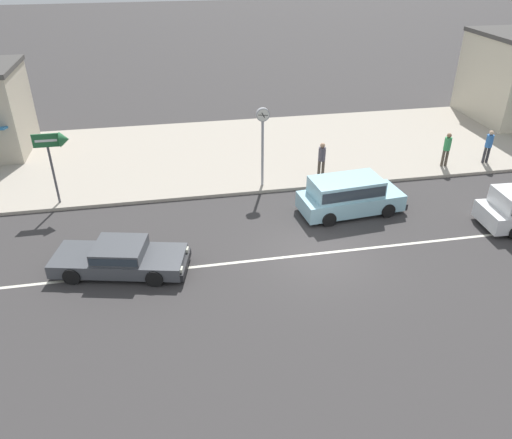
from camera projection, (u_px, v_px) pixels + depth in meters
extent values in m
plane|color=#383535|center=(319.00, 254.00, 18.50)|extent=(160.00, 160.00, 0.00)
cube|color=silver|center=(319.00, 253.00, 18.50)|extent=(50.40, 0.14, 0.01)
cube|color=#ADA393|center=(264.00, 150.00, 27.15)|extent=(68.00, 10.00, 0.15)
cube|color=#93C6D6|center=(350.00, 201.00, 21.02)|extent=(4.44, 2.14, 0.70)
cube|color=#93C6D6|center=(346.00, 187.00, 20.61)|extent=(3.03, 1.84, 0.70)
cube|color=#28333D|center=(346.00, 187.00, 20.61)|extent=(2.92, 1.86, 0.45)
cube|color=black|center=(396.00, 199.00, 21.65)|extent=(0.28, 1.72, 0.28)
cube|color=white|center=(389.00, 185.00, 21.97)|extent=(0.10, 0.25, 0.14)
cube|color=white|center=(404.00, 198.00, 20.96)|extent=(0.10, 0.25, 0.14)
cylinder|color=black|center=(369.00, 193.00, 22.14)|extent=(0.62, 0.28, 0.60)
cylinder|color=black|center=(388.00, 210.00, 20.76)|extent=(0.62, 0.28, 0.60)
cylinder|color=black|center=(313.00, 201.00, 21.50)|extent=(0.62, 0.28, 0.60)
cylinder|color=black|center=(329.00, 219.00, 20.12)|extent=(0.62, 0.28, 0.60)
cube|color=#47494F|center=(120.00, 260.00, 17.41)|extent=(4.81, 2.73, 0.48)
cube|color=#47494F|center=(120.00, 250.00, 17.18)|extent=(2.01, 1.91, 0.42)
cube|color=#28333D|center=(120.00, 250.00, 17.18)|extent=(1.95, 1.93, 0.27)
cube|color=black|center=(186.00, 264.00, 17.37)|extent=(0.51, 1.69, 0.28)
cube|color=white|center=(187.00, 250.00, 17.80)|extent=(0.13, 0.25, 0.14)
cube|color=white|center=(181.00, 270.00, 16.74)|extent=(0.13, 0.25, 0.14)
cylinder|color=black|center=(165.00, 251.00, 18.12)|extent=(0.63, 0.35, 0.60)
cylinder|color=black|center=(155.00, 278.00, 16.69)|extent=(0.63, 0.35, 0.60)
cylinder|color=black|center=(88.00, 249.00, 18.23)|extent=(0.63, 0.35, 0.60)
cylinder|color=black|center=(72.00, 276.00, 16.80)|extent=(0.63, 0.35, 0.60)
cylinder|color=black|center=(492.00, 211.00, 20.74)|extent=(0.61, 0.25, 0.60)
cylinder|color=#9E9EA3|center=(262.00, 154.00, 22.42)|extent=(0.12, 0.12, 3.08)
cylinder|color=#9E9EA3|center=(263.00, 114.00, 21.50)|extent=(0.59, 0.18, 0.59)
cylinder|color=white|center=(263.00, 115.00, 21.42)|extent=(0.52, 0.02, 0.52)
cylinder|color=white|center=(262.00, 114.00, 21.58)|extent=(0.52, 0.02, 0.52)
cube|color=black|center=(263.00, 115.00, 21.41)|extent=(0.15, 0.01, 0.25)
cube|color=black|center=(263.00, 115.00, 21.41)|extent=(0.42, 0.01, 0.06)
cylinder|color=#4C4C51|center=(54.00, 175.00, 21.05)|extent=(0.10, 0.10, 2.58)
cube|color=#236638|center=(46.00, 140.00, 20.23)|extent=(1.08, 0.06, 0.57)
cone|color=#236638|center=(65.00, 139.00, 20.35)|extent=(0.36, 0.62, 0.62)
cube|color=white|center=(46.00, 141.00, 20.20)|extent=(0.87, 0.01, 0.10)
cylinder|color=#4C4238|center=(443.00, 158.00, 24.86)|extent=(0.14, 0.14, 0.85)
cylinder|color=#4C4238|center=(447.00, 158.00, 24.89)|extent=(0.14, 0.14, 0.85)
cylinder|color=#389956|center=(448.00, 144.00, 24.50)|extent=(0.34, 0.34, 0.64)
sphere|color=#997051|center=(449.00, 135.00, 24.29)|extent=(0.23, 0.23, 0.23)
cylinder|color=#4C4238|center=(319.00, 169.00, 23.74)|extent=(0.14, 0.14, 0.85)
cylinder|color=#4C4238|center=(323.00, 168.00, 23.77)|extent=(0.14, 0.14, 0.85)
cylinder|color=#514C56|center=(322.00, 154.00, 23.39)|extent=(0.34, 0.34, 0.64)
sphere|color=tan|center=(323.00, 145.00, 23.17)|extent=(0.23, 0.23, 0.23)
cylinder|color=#333338|center=(484.00, 155.00, 25.22)|extent=(0.14, 0.14, 0.84)
cylinder|color=#333338|center=(488.00, 155.00, 25.26)|extent=(0.14, 0.14, 0.84)
cylinder|color=#336BB7|center=(490.00, 141.00, 24.87)|extent=(0.34, 0.34, 0.63)
sphere|color=#D6AD89|center=(492.00, 133.00, 24.66)|extent=(0.23, 0.23, 0.23)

